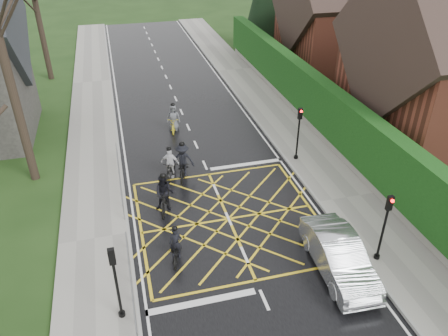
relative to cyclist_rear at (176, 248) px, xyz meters
name	(u,v)px	position (x,y,z in m)	size (l,w,h in m)	color
ground	(229,219)	(2.74, 1.97, -0.53)	(120.00, 120.00, 0.00)	black
road	(229,219)	(2.74, 1.97, -0.52)	(9.00, 80.00, 0.01)	black
sidewalk_right	(346,198)	(8.74, 1.97, -0.45)	(3.00, 80.00, 0.15)	gray
sidewalk_left	(95,239)	(-3.26, 1.97, -0.45)	(3.00, 80.00, 0.15)	gray
stone_wall	(325,136)	(10.49, 7.97, -0.18)	(0.50, 38.00, 0.70)	slate
hedge	(328,109)	(10.49, 7.97, 1.57)	(0.90, 38.00, 2.80)	black
house_far	(344,18)	(17.50, 19.97, 3.83)	(9.80, 8.80, 10.30)	brown
railing_south	(131,279)	(-1.91, -1.53, 0.25)	(0.05, 5.04, 1.03)	slate
railing_north	(119,174)	(-1.91, 5.97, 0.26)	(0.05, 6.04, 1.03)	slate
traffic_light_ne	(298,134)	(7.84, 6.17, 1.13)	(0.24, 0.31, 3.21)	black
traffic_light_se	(384,229)	(7.84, -2.23, 1.13)	(0.24, 0.31, 3.21)	black
traffic_light_sw	(117,284)	(-2.36, -2.52, 1.13)	(0.24, 0.31, 3.21)	black
cyclist_rear	(176,248)	(0.00, 0.00, 0.00)	(0.96, 1.76, 1.63)	black
cyclist_back	(165,197)	(0.04, 3.41, 0.25)	(1.13, 2.12, 2.04)	black
cyclist_mid	(183,164)	(1.40, 6.18, 0.22)	(1.36, 2.23, 2.05)	black
cyclist_front	(170,166)	(0.73, 6.24, 0.14)	(1.20, 1.87, 1.82)	black
cyclist_lead	(174,121)	(1.81, 11.78, 0.12)	(1.10, 2.02, 1.87)	gold
car	(339,256)	(6.02, -2.31, 0.24)	(1.61, 4.63, 1.52)	silver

